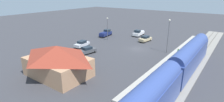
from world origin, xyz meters
TOP-DOWN VIEW (x-y plane):
  - ground_plane at (0.00, 0.00)m, footprint 200.00×200.00m
  - railway_track at (-14.00, 0.00)m, footprint 4.80×70.00m
  - platform at (-10.00, 0.00)m, footprint 3.20×46.00m
  - passenger_train at (-14.00, 15.73)m, footprint 2.93×40.69m
  - station_building at (4.00, 22.00)m, footprint 11.69×8.02m
  - pedestrian_on_platform at (-10.33, -0.15)m, footprint 0.36×0.36m
  - pickup_white at (6.72, -13.25)m, footprint 2.25×5.50m
  - sedan_tan at (1.60, -7.88)m, footprint 2.46×4.71m
  - sedan_charcoal at (8.06, 10.42)m, footprint 2.59×4.75m
  - pickup_navy at (15.42, -6.37)m, footprint 2.61×5.60m
  - sedan_silver at (13.02, 7.21)m, footprint 2.19×4.63m
  - light_pole_near_platform at (-7.20, -1.58)m, footprint 0.44×0.44m
  - light_pole_lot_center at (11.68, -2.41)m, footprint 0.44×0.44m

SIDE VIEW (x-z plane):
  - ground_plane at x=0.00m, z-range 0.00..0.00m
  - railway_track at x=-14.00m, z-range -0.06..0.24m
  - platform at x=-10.00m, z-range 0.00..0.30m
  - sedan_tan at x=1.60m, z-range 0.01..1.75m
  - sedan_charcoal at x=8.06m, z-range 0.01..1.75m
  - sedan_silver at x=13.02m, z-range 0.01..1.75m
  - pickup_white at x=6.72m, z-range -0.04..2.10m
  - pickup_navy at x=15.42m, z-range -0.04..2.10m
  - pedestrian_on_platform at x=-10.33m, z-range 0.43..2.14m
  - passenger_train at x=-14.00m, z-range 0.37..5.35m
  - station_building at x=4.00m, z-range 0.12..5.64m
  - light_pole_lot_center at x=11.68m, z-range 0.96..7.91m
  - light_pole_near_platform at x=-7.20m, z-range 1.02..9.19m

